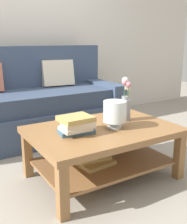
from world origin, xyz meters
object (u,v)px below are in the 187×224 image
Objects in this scene: glass_hurricane_vase at (115,112)px; flower_pitcher at (125,103)px; coffee_table at (103,142)px; couch at (31,107)px; book_stack_main at (76,125)px.

glass_hurricane_vase is 0.24m from flower_pitcher.
flower_pitcher is at bearing 14.73° from coffee_table.
flower_pitcher is (0.20, 0.12, 0.02)m from glass_hurricane_vase.
couch reaches higher than glass_hurricane_vase.
couch is 9.40× the size of glass_hurricane_vase.
coffee_table is at bearing 2.71° from book_stack_main.
glass_hurricane_vase is (0.24, -1.36, 0.21)m from couch.
glass_hurricane_vase is at bearing -148.97° from flower_pitcher.
book_stack_main reaches higher than coffee_table.
glass_hurricane_vase is at bearing -6.13° from book_stack_main.
glass_hurricane_vase is (0.33, -0.04, 0.06)m from book_stack_main.
book_stack_main is at bearing 173.87° from glass_hurricane_vase.
coffee_table is 0.27m from glass_hurricane_vase.
flower_pitcher is (0.54, 0.09, 0.09)m from book_stack_main.
couch is at bearing 86.00° from book_stack_main.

